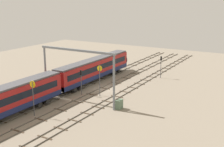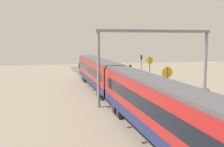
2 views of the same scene
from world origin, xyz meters
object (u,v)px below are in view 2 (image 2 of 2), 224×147
(signal_light_trackside_approach, at_px, (130,77))
(speed_sign_near_foreground, at_px, (150,70))
(train, at_px, (115,84))
(speed_sign_mid_trackside, at_px, (167,86))
(overhead_gantry, at_px, (155,51))
(signal_light_trackside_departure, at_px, (141,63))
(relay_cabinet, at_px, (204,94))

(signal_light_trackside_approach, bearing_deg, speed_sign_near_foreground, -70.02)
(train, bearing_deg, speed_sign_mid_trackside, -163.20)
(speed_sign_near_foreground, distance_m, speed_sign_mid_trackside, 13.60)
(train, xyz_separation_m, speed_sign_near_foreground, (4.15, -6.18, 1.09))
(speed_sign_near_foreground, bearing_deg, overhead_gantry, 165.33)
(overhead_gantry, distance_m, speed_sign_near_foreground, 5.87)
(speed_sign_mid_trackside, distance_m, signal_light_trackside_departure, 31.66)
(speed_sign_mid_trackside, height_order, relay_cabinet, speed_sign_mid_trackside)
(overhead_gantry, bearing_deg, signal_light_trackside_departure, -15.78)
(speed_sign_mid_trackside, bearing_deg, train, 16.80)
(signal_light_trackside_departure, bearing_deg, relay_cabinet, -176.59)
(train, relative_size, speed_sign_mid_trackside, 9.09)
(speed_sign_near_foreground, relative_size, signal_light_trackside_approach, 1.22)
(speed_sign_mid_trackside, height_order, signal_light_trackside_approach, speed_sign_mid_trackside)
(train, distance_m, overhead_gantry, 6.36)
(speed_sign_near_foreground, relative_size, signal_light_trackside_departure, 1.16)
(train, xyz_separation_m, signal_light_trackside_departure, (21.50, -11.18, 0.53))
(train, distance_m, relay_cabinet, 12.60)
(signal_light_trackside_departure, bearing_deg, speed_sign_mid_trackside, 164.49)
(relay_cabinet, bearing_deg, speed_sign_near_foreground, 57.10)
(speed_sign_mid_trackside, xyz_separation_m, signal_light_trackside_approach, (11.97, -0.20, -0.66))
(signal_light_trackside_approach, bearing_deg, relay_cabinet, -106.80)
(signal_light_trackside_approach, distance_m, relay_cabinet, 10.22)
(signal_light_trackside_approach, height_order, relay_cabinet, signal_light_trackside_approach)
(speed_sign_near_foreground, distance_m, relay_cabinet, 8.05)
(train, relative_size, signal_light_trackside_approach, 10.82)
(overhead_gantry, xyz_separation_m, speed_sign_near_foreground, (4.94, -1.29, -2.90))
(speed_sign_near_foreground, bearing_deg, signal_light_trackside_departure, -16.09)
(speed_sign_mid_trackside, relative_size, signal_light_trackside_approach, 1.19)
(train, distance_m, speed_sign_near_foreground, 7.52)
(signal_light_trackside_departure, bearing_deg, train, 152.51)
(train, relative_size, speed_sign_near_foreground, 8.88)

